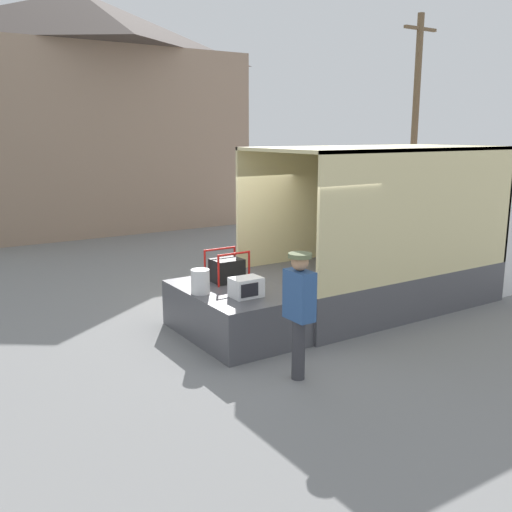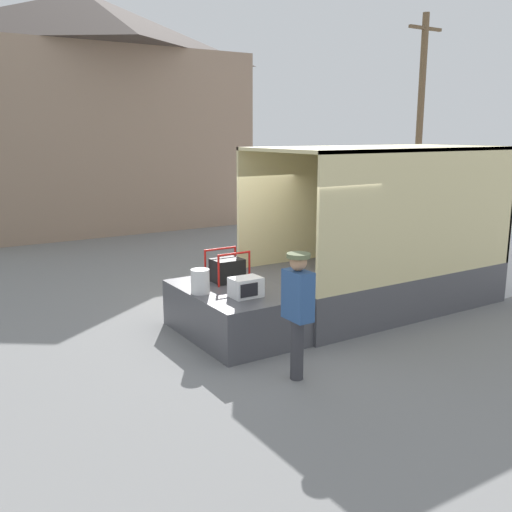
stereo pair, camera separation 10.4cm
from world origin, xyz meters
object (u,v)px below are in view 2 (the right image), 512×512
object	(u,v)px
portable_generator	(228,270)
utility_pole	(420,111)
box_truck	(431,248)
worker_person	(298,303)
microwave	(246,287)
orange_bucket	(200,281)

from	to	relation	value
portable_generator	utility_pole	distance (m)	17.08
portable_generator	box_truck	bearing A→B (deg)	-5.90
portable_generator	worker_person	xyz separation A→B (m)	(-0.31, -2.43, 0.09)
box_truck	microwave	xyz separation A→B (m)	(-4.76, -0.50, -0.02)
orange_bucket	utility_pole	world-z (taller)	utility_pole
box_truck	orange_bucket	xyz separation A→B (m)	(-5.27, 0.06, 0.03)
utility_pole	microwave	bearing A→B (deg)	-145.90
orange_bucket	box_truck	bearing A→B (deg)	-0.68
portable_generator	utility_pole	xyz separation A→B (m)	(14.26, 8.85, 3.17)
box_truck	worker_person	distance (m)	5.22
worker_person	utility_pole	world-z (taller)	utility_pole
worker_person	box_truck	bearing A→B (deg)	22.06
utility_pole	box_truck	bearing A→B (deg)	-136.25
portable_generator	worker_person	distance (m)	2.45
utility_pole	portable_generator	bearing A→B (deg)	-148.18
orange_bucket	microwave	bearing A→B (deg)	-47.63
portable_generator	worker_person	bearing A→B (deg)	-97.35
microwave	worker_person	size ratio (longest dim) A/B	0.27
microwave	orange_bucket	xyz separation A→B (m)	(-0.51, 0.56, 0.04)
portable_generator	orange_bucket	bearing A→B (deg)	-151.27
worker_person	utility_pole	bearing A→B (deg)	37.74
box_truck	portable_generator	xyz separation A→B (m)	(-4.53, 0.47, 0.04)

